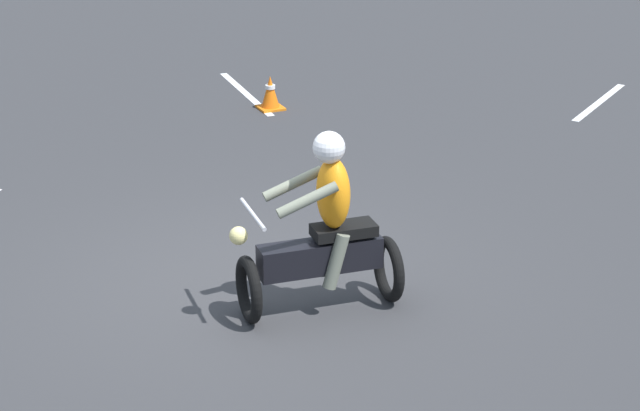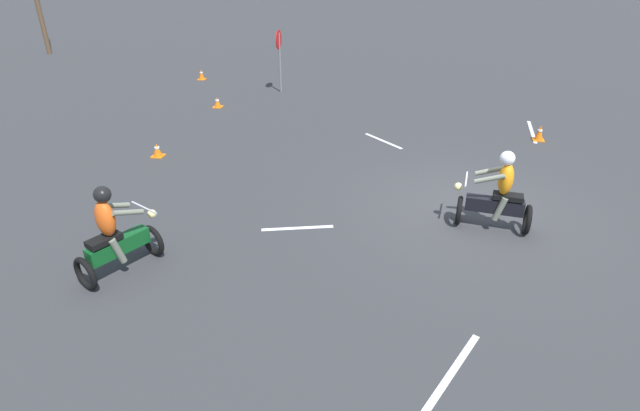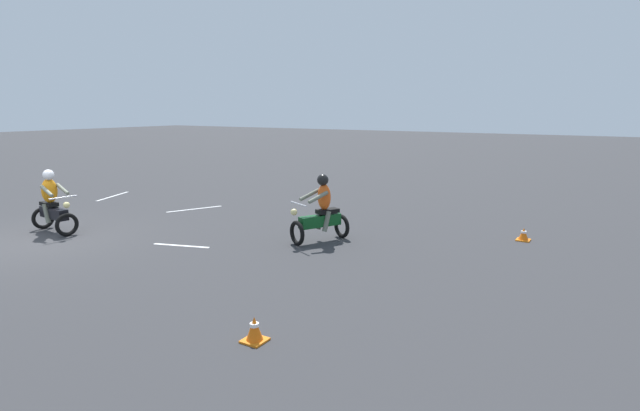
# 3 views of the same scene
# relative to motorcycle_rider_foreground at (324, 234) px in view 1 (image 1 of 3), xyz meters

# --- Properties ---
(ground_plane) EXTENTS (120.00, 120.00, 0.00)m
(ground_plane) POSITION_rel_motorcycle_rider_foreground_xyz_m (0.81, 0.41, -0.73)
(ground_plane) COLOR #333335
(motorcycle_rider_foreground) EXTENTS (0.78, 1.54, 1.66)m
(motorcycle_rider_foreground) POSITION_rel_motorcycle_rider_foreground_xyz_m (0.00, 0.00, 0.00)
(motorcycle_rider_foreground) COLOR black
(motorcycle_rider_foreground) RESTS_ON ground
(traffic_cone_near_right) EXTENTS (0.32, 0.32, 0.45)m
(traffic_cone_near_right) POSITION_rel_motorcycle_rider_foreground_xyz_m (5.61, -1.81, -0.51)
(traffic_cone_near_right) COLOR orange
(traffic_cone_near_right) RESTS_ON ground
(lane_stripe_e) EXTENTS (2.13, 0.23, 0.01)m
(lane_stripe_e) POSITION_rel_motorcycle_rider_foreground_xyz_m (6.38, -1.76, -0.72)
(lane_stripe_e) COLOR silver
(lane_stripe_e) RESTS_ON ground
(lane_stripe_se) EXTENTS (1.17, 1.61, 0.01)m
(lane_stripe_se) POSITION_rel_motorcycle_rider_foreground_xyz_m (4.03, -5.94, -0.72)
(lane_stripe_se) COLOR silver
(lane_stripe_se) RESTS_ON ground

